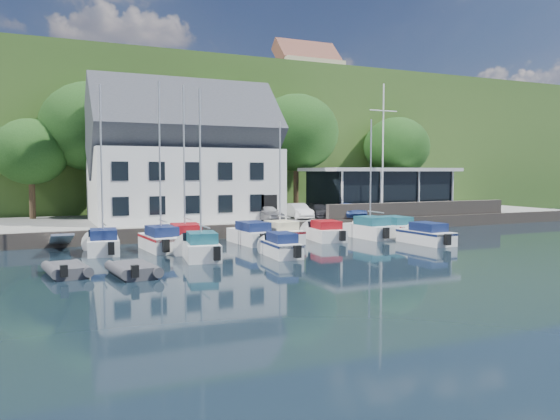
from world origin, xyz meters
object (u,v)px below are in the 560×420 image
Objects in this scene: car_white at (298,211)px; boat_r2_2 at (280,244)px; boat_r1_4 at (280,176)px; boat_r2_4 at (426,233)px; harbor_building at (185,164)px; boat_r1_2 at (184,173)px; boat_r1_7 at (394,226)px; car_dgrey at (319,210)px; boat_r2_1 at (200,175)px; dinghy_0 at (67,268)px; boat_r1_3 at (252,232)px; car_blue at (347,210)px; car_silver at (267,213)px; flagpole at (383,151)px; club_pavilion at (379,190)px; boat_r1_5 at (325,230)px; boat_r1_6 at (371,172)px; boat_r1_1 at (160,175)px; dinghy_1 at (133,268)px; boat_r1_0 at (102,178)px.

car_white is 0.73× the size of boat_r2_2.
boat_r2_4 is (8.45, -4.67, -3.73)m from boat_r1_4.
boat_r2_2 is at bearing -83.29° from harbor_building.
boat_r1_2 is 1.64× the size of boat_r1_7.
car_white is 0.40× the size of boat_r1_2.
car_dgrey is at bearing 17.10° from car_white.
harbor_building is 1.57× the size of boat_r2_1.
boat_r2_2 is at bearing -118.50° from car_dgrey.
boat_r1_3 is at bearing 23.18° from dinghy_0.
harbor_building is 1.62× the size of boat_r1_4.
car_blue is at bearing -16.66° from harbor_building.
car_silver is 19.06m from dinghy_0.
car_white is 0.34× the size of flagpole.
boat_r2_4 is (-5.37, -13.11, -2.34)m from club_pavilion.
car_blue is 0.61× the size of boat_r1_3.
car_dgrey is at bearing 97.49° from boat_r2_4.
boat_r1_5 is at bearing 13.32° from dinghy_0.
boat_r1_4 is 15.87m from dinghy_0.
boat_r1_4 is 6.98m from boat_r1_6.
flagpole is 15.12m from boat_r1_3.
boat_r1_1 is at bearing -159.72° from car_blue.
boat_r1_7 is 0.98× the size of boat_r2_4.
car_silver is at bearing 30.79° from dinghy_0.
car_silver is at bearing -161.00° from car_white.
flagpole is (7.12, -1.40, 4.87)m from car_white.
boat_r1_3 is (6.15, 0.68, -3.83)m from boat_r1_1.
boat_r2_4 is at bearing -102.99° from boat_r1_7.
car_blue is at bearing -4.26° from car_silver.
car_silver reaches higher than car_dgrey.
car_silver reaches higher than dinghy_0.
club_pavilion is 1.42× the size of boat_r1_2.
boat_r1_6 is 1.63× the size of boat_r2_4.
car_dgrey is 0.41× the size of boat_r1_6.
dinghy_0 is 3.08m from dinghy_1.
car_silver is 12.95m from boat_r2_1.
boat_r1_6 is (-6.86, -8.80, 1.69)m from club_pavilion.
car_blue reaches higher than boat_r2_2.
flagpole reaches higher than boat_r1_4.
dinghy_1 is at bearing -115.66° from boat_r1_1.
boat_r1_6 reaches higher than boat_r1_1.
dinghy_0 is at bearing -131.88° from boat_r1_2.
boat_r1_0 reaches higher than car_white.
car_white is 13.26m from boat_r2_2.
boat_r1_7 is (11.30, -0.22, -0.01)m from boat_r1_3.
car_dgrey is 7.44m from boat_r1_5.
boat_r1_6 reaches higher than boat_r2_4.
dinghy_1 is (-4.17, -3.37, -4.20)m from boat_r2_1.
boat_r1_3 is 0.69× the size of boat_r1_4.
dinghy_0 is at bearing -177.65° from boat_r2_4.
boat_r1_5 is at bearing -4.11° from boat_r1_1.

